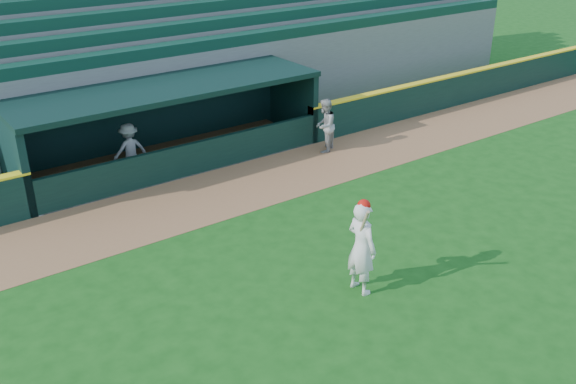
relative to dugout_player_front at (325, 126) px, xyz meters
The scene contains 9 objects.
ground 7.27m from the dugout_player_front, 127.80° to the right, with size 120.00×120.00×0.00m, color #154A12.
warning_track 4.58m from the dugout_player_front, 169.75° to the right, with size 40.00×3.00×0.01m, color brown.
field_wall_right 7.88m from the dugout_player_front, ahead, with size 15.50×0.30×1.20m, color black.
wall_stripe_right 7.88m from the dugout_player_front, ahead, with size 15.50×0.32×0.06m, color yellow.
dugout_player_front is the anchor object (origin of this frame).
dugout_player_inside 6.12m from the dugout_player_front, 161.76° to the left, with size 1.01×0.58×1.57m, color #ADADA7.
dugout 5.01m from the dugout_player_front, 152.47° to the left, with size 9.40×2.80×2.46m.
stands 8.32m from the dugout_player_front, 122.73° to the left, with size 34.50×6.25×7.52m.
batter_at_plate 8.02m from the dugout_player_front, 123.54° to the right, with size 0.58×0.84×2.13m.
Camera 1 is at (-7.91, -9.33, 7.64)m, focal length 40.00 mm.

